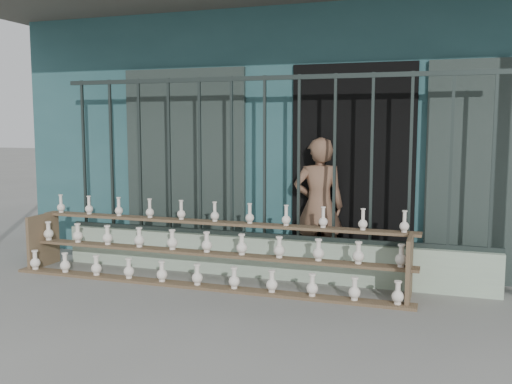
% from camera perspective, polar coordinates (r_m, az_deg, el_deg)
% --- Properties ---
extents(ground, '(60.00, 60.00, 0.00)m').
position_cam_1_polar(ground, '(5.37, -3.46, -11.86)').
color(ground, slate).
extents(workshop_building, '(7.40, 6.60, 3.21)m').
position_cam_1_polar(workshop_building, '(9.15, 6.50, 6.12)').
color(workshop_building, '#285155').
rests_on(workshop_building, ground).
extents(parapet_wall, '(5.00, 0.20, 0.45)m').
position_cam_1_polar(parapet_wall, '(6.49, 0.85, -6.51)').
color(parapet_wall, '#A4BCA1').
rests_on(parapet_wall, ground).
extents(security_fence, '(5.00, 0.04, 1.80)m').
position_cam_1_polar(security_fence, '(6.33, 0.86, 3.44)').
color(security_fence, '#283330').
rests_on(security_fence, parapet_wall).
extents(shelf_rack, '(4.50, 0.68, 0.85)m').
position_cam_1_polar(shelf_rack, '(6.27, -5.03, -5.76)').
color(shelf_rack, brown).
rests_on(shelf_rack, ground).
extents(elderly_woman, '(0.65, 0.52, 1.57)m').
position_cam_1_polar(elderly_woman, '(6.55, 6.29, -1.43)').
color(elderly_woman, brown).
rests_on(elderly_woman, ground).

